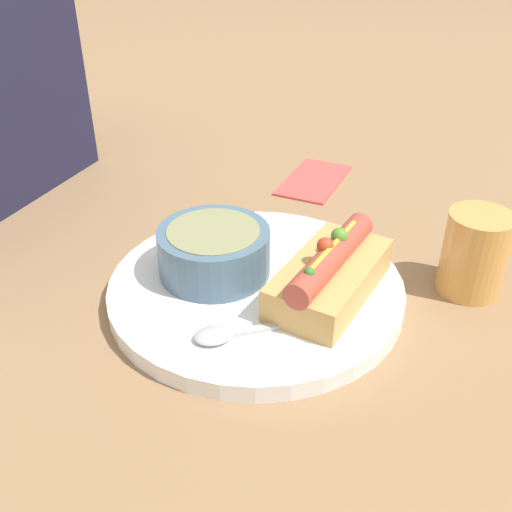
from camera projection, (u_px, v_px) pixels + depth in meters
ground_plane at (256, 296)px, 0.62m from camera, size 4.00×4.00×0.00m
dinner_plate at (256, 289)px, 0.61m from camera, size 0.30×0.30×0.02m
hot_dog at (330, 274)px, 0.58m from camera, size 0.16×0.09×0.06m
soup_bowl at (213, 250)px, 0.61m from camera, size 0.11×0.11×0.05m
spoon at (236, 332)px, 0.53m from camera, size 0.10×0.13×0.01m
drinking_glass at (474, 253)px, 0.60m from camera, size 0.06×0.06×0.09m
napkin at (314, 179)px, 0.85m from camera, size 0.13×0.08×0.01m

